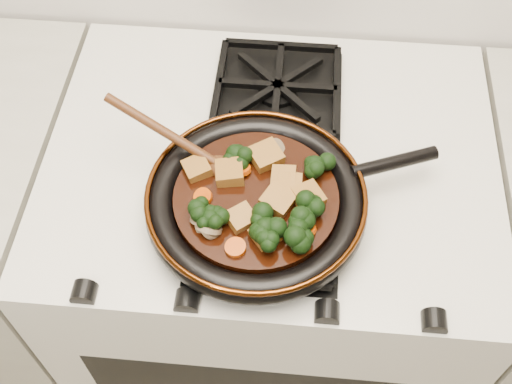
{
  "coord_description": "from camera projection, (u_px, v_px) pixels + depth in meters",
  "views": [
    {
      "loc": [
        0.03,
        1.02,
        1.75
      ],
      "look_at": [
        -0.01,
        1.56,
        0.97
      ],
      "focal_mm": 45.0,
      "sensor_mm": 36.0,
      "label": 1
    }
  ],
  "objects": [
    {
      "name": "carrot_coin_0",
      "position": [
        235.0,
        247.0,
        0.9
      ],
      "size": [
        0.03,
        0.03,
        0.01
      ],
      "primitive_type": "cylinder",
      "rotation": [
        0.08,
        -0.09,
        0.0
      ],
      "color": "#BC3F05",
      "rests_on": "braising_sauce"
    },
    {
      "name": "tofu_cube_4",
      "position": [
        308.0,
        197.0,
        0.94
      ],
      "size": [
        0.06,
        0.06,
        0.03
      ],
      "primitive_type": "cube",
      "rotation": [
        0.08,
        0.07,
        0.6
      ],
      "color": "brown",
      "rests_on": "braising_sauce"
    },
    {
      "name": "tofu_cube_5",
      "position": [
        284.0,
        178.0,
        0.97
      ],
      "size": [
        0.04,
        0.04,
        0.03
      ],
      "primitive_type": "cube",
      "rotation": [
        -0.12,
        0.08,
        3.12
      ],
      "color": "brown",
      "rests_on": "braising_sauce"
    },
    {
      "name": "carrot_coin_3",
      "position": [
        307.0,
        230.0,
        0.92
      ],
      "size": [
        0.03,
        0.03,
        0.02
      ],
      "primitive_type": "cylinder",
      "rotation": [
        -0.25,
        -0.35,
        0.0
      ],
      "color": "#BC3F05",
      "rests_on": "braising_sauce"
    },
    {
      "name": "broccoli_floret_2",
      "position": [
        314.0,
        206.0,
        0.93
      ],
      "size": [
        0.08,
        0.1,
        0.08
      ],
      "primitive_type": null,
      "rotation": [
        -0.25,
        -0.24,
        2.39
      ],
      "color": "black",
      "rests_on": "braising_sauce"
    },
    {
      "name": "broccoli_floret_3",
      "position": [
        319.0,
        168.0,
        0.97
      ],
      "size": [
        0.09,
        0.08,
        0.07
      ],
      "primitive_type": null,
      "rotation": [
        0.24,
        0.05,
        1.92
      ],
      "color": "black",
      "rests_on": "braising_sauce"
    },
    {
      "name": "tofu_cube_2",
      "position": [
        289.0,
        186.0,
        0.96
      ],
      "size": [
        0.04,
        0.04,
        0.03
      ],
      "primitive_type": "cube",
      "rotation": [
        0.1,
        0.07,
        0.01
      ],
      "color": "brown",
      "rests_on": "braising_sauce"
    },
    {
      "name": "broccoli_floret_4",
      "position": [
        268.0,
        225.0,
        0.92
      ],
      "size": [
        0.1,
        0.08,
        0.07
      ],
      "primitive_type": null,
      "rotation": [
        0.24,
        0.24,
        0.75
      ],
      "color": "black",
      "rests_on": "braising_sauce"
    },
    {
      "name": "broccoli_floret_7",
      "position": [
        214.0,
        219.0,
        0.92
      ],
      "size": [
        0.07,
        0.07,
        0.07
      ],
      "primitive_type": null,
      "rotation": [
        -0.08,
        -0.09,
        2.97
      ],
      "color": "black",
      "rests_on": "braising_sauce"
    },
    {
      "name": "braising_sauce",
      "position": [
        256.0,
        200.0,
        0.96
      ],
      "size": [
        0.25,
        0.25,
        0.02
      ],
      "primitive_type": "cylinder",
      "color": "black",
      "rests_on": "skillet"
    },
    {
      "name": "mushroom_slice_2",
      "position": [
        202.0,
        219.0,
        0.92
      ],
      "size": [
        0.04,
        0.04,
        0.03
      ],
      "primitive_type": "cylinder",
      "rotation": [
        0.6,
        0.0,
        2.98
      ],
      "color": "#7D6648",
      "rests_on": "braising_sauce"
    },
    {
      "name": "broccoli_floret_5",
      "position": [
        262.0,
        240.0,
        0.9
      ],
      "size": [
        0.07,
        0.07,
        0.07
      ],
      "primitive_type": null,
      "rotation": [
        -0.13,
        -0.12,
        3.01
      ],
      "color": "black",
      "rests_on": "braising_sauce"
    },
    {
      "name": "tofu_cube_0",
      "position": [
        230.0,
        173.0,
        0.97
      ],
      "size": [
        0.05,
        0.05,
        0.03
      ],
      "primitive_type": "cube",
      "rotation": [
        -0.08,
        0.03,
        1.74
      ],
      "color": "brown",
      "rests_on": "braising_sauce"
    },
    {
      "name": "burner_grate_front",
      "position": [
        265.0,
        221.0,
        0.98
      ],
      "size": [
        0.23,
        0.23,
        0.03
      ],
      "primitive_type": null,
      "color": "black",
      "rests_on": "stove"
    },
    {
      "name": "broccoli_floret_8",
      "position": [
        300.0,
        237.0,
        0.9
      ],
      "size": [
        0.08,
        0.08,
        0.08
      ],
      "primitive_type": null,
      "rotation": [
        -0.17,
        0.17,
        0.14
      ],
      "color": "black",
      "rests_on": "braising_sauce"
    },
    {
      "name": "carrot_coin_2",
      "position": [
        203.0,
        197.0,
        0.95
      ],
      "size": [
        0.03,
        0.03,
        0.02
      ],
      "primitive_type": "cylinder",
      "rotation": [
        0.28,
        -0.25,
        0.0
      ],
      "color": "#BC3F05",
      "rests_on": "braising_sauce"
    },
    {
      "name": "mushroom_slice_3",
      "position": [
        210.0,
        229.0,
        0.91
      ],
      "size": [
        0.03,
        0.04,
        0.03
      ],
      "primitive_type": "cylinder",
      "rotation": [
        0.81,
        0.0,
        1.8
      ],
      "color": "#7D6648",
      "rests_on": "braising_sauce"
    },
    {
      "name": "burner_grate_back",
      "position": [
        277.0,
        89.0,
        1.14
      ],
      "size": [
        0.23,
        0.23,
        0.03
      ],
      "primitive_type": null,
      "color": "black",
      "rests_on": "stove"
    },
    {
      "name": "broccoli_floret_1",
      "position": [
        237.0,
        158.0,
        0.99
      ],
      "size": [
        0.07,
        0.07,
        0.06
      ],
      "primitive_type": null,
      "rotation": [
        -0.09,
        -0.09,
        1.45
      ],
      "color": "black",
      "rests_on": "braising_sauce"
    },
    {
      "name": "stove",
      "position": [
        267.0,
        279.0,
        1.44
      ],
      "size": [
        0.76,
        0.6,
        0.9
      ],
      "primitive_type": "cube",
      "color": "beige",
      "rests_on": "ground"
    },
    {
      "name": "mushroom_slice_0",
      "position": [
        209.0,
        228.0,
        0.92
      ],
      "size": [
        0.04,
        0.04,
        0.03
      ],
      "primitive_type": "cylinder",
      "rotation": [
        0.82,
        0.0,
        2.91
      ],
      "color": "#7D6648",
      "rests_on": "braising_sauce"
    },
    {
      "name": "carrot_coin_1",
      "position": [
        242.0,
        170.0,
        0.98
      ],
      "size": [
        0.03,
        0.03,
        0.02
      ],
      "primitive_type": "cylinder",
      "rotation": [
        -0.3,
        -0.18,
        0.0
      ],
      "color": "#BC3F05",
      "rests_on": "braising_sauce"
    },
    {
      "name": "mushroom_slice_1",
      "position": [
        276.0,
        149.0,
        1.0
      ],
      "size": [
        0.04,
        0.04,
        0.03
      ],
      "primitive_type": "cylinder",
      "rotation": [
        0.76,
        0.0,
        1.27
      ],
      "color": "#7D6648",
      "rests_on": "braising_sauce"
    },
    {
      "name": "skillet",
      "position": [
        257.0,
        202.0,
        0.97
      ],
      "size": [
        0.45,
        0.34,
        0.05
      ],
      "rotation": [
        0.0,
        0.0,
        0.38
      ],
      "color": "black",
      "rests_on": "burner_grate_front"
    },
    {
      "name": "tofu_cube_1",
      "position": [
        278.0,
        200.0,
        0.94
      ],
      "size": [
        0.06,
        0.06,
        0.03
      ],
      "primitive_type": "cube",
      "rotation": [
        -0.04,
        -0.11,
        2.65
      ],
      "color": "brown",
      "rests_on": "braising_sauce"
    },
    {
      "name": "tofu_cube_8",
      "position": [
        265.0,
        235.0,
        0.91
      ],
      "size": [
        0.05,
        0.05,
        0.03
      ],
      "primitive_type": "cube",
      "rotation": [
        -0.09,
        -0.1,
        0.67
      ],
      "color": "brown",
      "rests_on": "braising_sauce"
    },
    {
      "name": "mushroom_slice_4",
      "position": [
        207.0,
        226.0,
        0.92
      ],
      "size": [
        0.03,
        0.03,
        0.03
      ],
      "primitive_type": "cylinder",
      "rotation": [
        0.94,
        0.0,
        0.03
      ],
      "color": "#7D6648",
      "rests_on": "braising_sauce"
    },
    {
      "name": "broccoli_floret_6",
      "position": [
        302.0,
        219.0,
        0.92
      ],
      "size": [
        0.09,
        0.09,
        0.07
      ],
      "primitive_type": null,
      "rotation": [
        0.08,
        0.07,
        2.34
      ],
      "color": "black",
      "rests_on": "braising_sauce"
    },
    {
      "name": "broccoli_floret_0",
      "position": [
        206.0,
        215.0,
        0.92
      ],
      "size": [
        0.08,
        0.09,
        0.07
      ],
      "primitive_type": null,
      "rotation": [
        0.1,
        -0.22,
        0.92
      ],
      "color": "black",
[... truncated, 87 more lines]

